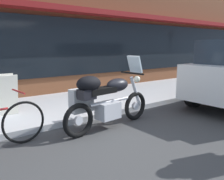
# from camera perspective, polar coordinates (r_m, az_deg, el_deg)

# --- Properties ---
(ground_plane) EXTENTS (80.00, 80.00, 0.00)m
(ground_plane) POSITION_cam_1_polar(r_m,az_deg,el_deg) (3.89, 1.00, -13.15)
(ground_plane) COLOR #393939
(touring_motorcycle) EXTENTS (2.09, 0.62, 1.39)m
(touring_motorcycle) POSITION_cam_1_polar(r_m,az_deg,el_deg) (4.38, -2.10, -2.15)
(touring_motorcycle) COLOR black
(touring_motorcycle) RESTS_ON ground_plane
(sandwich_board_sign) EXTENTS (0.55, 0.40, 0.87)m
(sandwich_board_sign) POSITION_cam_1_polar(r_m,az_deg,el_deg) (5.40, -25.34, -1.16)
(sandwich_board_sign) COLOR silver
(sandwich_board_sign) RESTS_ON sidewalk_curb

